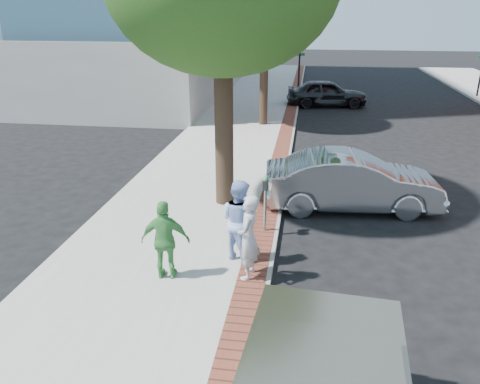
% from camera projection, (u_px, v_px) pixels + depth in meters
% --- Properties ---
extents(ground, '(120.00, 120.00, 0.00)m').
position_uv_depth(ground, '(235.00, 236.00, 11.98)').
color(ground, black).
rests_on(ground, ground).
extents(sidewalk, '(5.00, 60.00, 0.15)m').
position_uv_depth(sidewalk, '(229.00, 146.00, 19.52)').
color(sidewalk, '#9E9991').
rests_on(sidewalk, ground).
extents(brick_strip, '(0.60, 60.00, 0.01)m').
position_uv_depth(brick_strip, '(282.00, 147.00, 19.19)').
color(brick_strip, brown).
rests_on(brick_strip, sidewalk).
extents(curb, '(0.10, 60.00, 0.15)m').
position_uv_depth(curb, '(291.00, 149.00, 19.18)').
color(curb, gray).
rests_on(curb, ground).
extents(office_base, '(18.20, 22.20, 4.00)m').
position_uv_depth(office_base, '(103.00, 61.00, 33.28)').
color(office_base, gray).
rests_on(office_base, ground).
extents(signal_near, '(0.70, 0.15, 3.80)m').
position_uv_depth(signal_near, '(299.00, 60.00, 31.29)').
color(signal_near, black).
rests_on(signal_near, ground).
extents(tree_far, '(4.80, 4.80, 7.14)m').
position_uv_depth(tree_far, '(265.00, 12.00, 21.16)').
color(tree_far, black).
rests_on(tree_far, sidewalk).
extents(parking_meter, '(0.12, 0.32, 1.47)m').
position_uv_depth(parking_meter, '(265.00, 192.00, 11.57)').
color(parking_meter, gray).
rests_on(parking_meter, sidewalk).
extents(person_gray, '(0.51, 0.71, 1.84)m').
position_uv_depth(person_gray, '(248.00, 237.00, 9.58)').
color(person_gray, '#B4B5BA').
rests_on(person_gray, sidewalk).
extents(person_officer, '(1.15, 1.10, 1.87)m').
position_uv_depth(person_officer, '(239.00, 220.00, 10.33)').
color(person_officer, '#9BB9F1').
rests_on(person_officer, sidewalk).
extents(person_green, '(1.05, 0.53, 1.72)m').
position_uv_depth(person_green, '(165.00, 240.00, 9.59)').
color(person_green, '#479C4A').
rests_on(person_green, sidewalk).
extents(sedan_silver, '(5.11, 2.17, 1.64)m').
position_uv_depth(sedan_silver, '(352.00, 182.00, 13.39)').
color(sedan_silver, '#ADB0B5').
rests_on(sedan_silver, ground).
extents(bg_car, '(4.84, 2.41, 1.59)m').
position_uv_depth(bg_car, '(327.00, 93.00, 27.64)').
color(bg_car, black).
rests_on(bg_car, ground).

